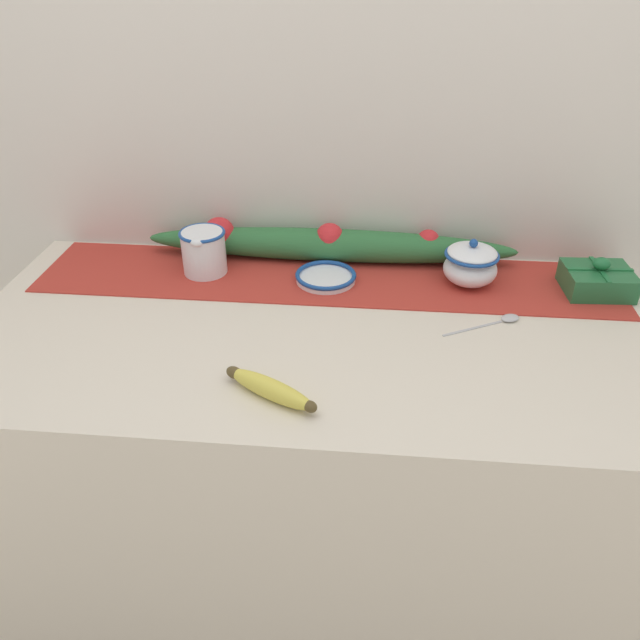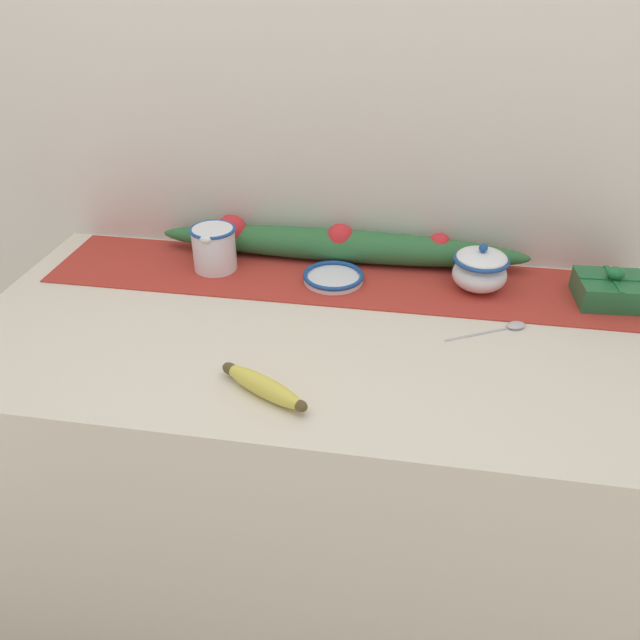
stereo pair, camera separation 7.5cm
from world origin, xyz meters
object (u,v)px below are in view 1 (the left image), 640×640
Objects in this scene: small_dish at (327,277)px; banana at (270,389)px; sugar_bowl at (471,264)px; spoon at (505,319)px; cream_pitcher at (204,250)px; gift_box at (597,280)px.

small_dish is 0.78× the size of banana.
spoon is at bearing -68.58° from sugar_bowl.
banana is at bearing -130.91° from sugar_bowl.
spoon is (0.69, -0.16, -0.06)m from cream_pitcher.
small_dish is (-0.33, -0.02, -0.04)m from sugar_bowl.
small_dish is at bearing 132.61° from spoon.
small_dish is (0.30, -0.02, -0.05)m from cream_pitcher.
gift_box is at bearing 5.55° from spoon.
small_dish is at bearing 81.79° from banana.
sugar_bowl is at bearing -0.11° from cream_pitcher.
spoon is (0.46, 0.30, -0.01)m from banana.
cream_pitcher is at bearing 176.34° from small_dish.
sugar_bowl is (0.63, -0.00, -0.01)m from cream_pitcher.
small_dish is 0.83× the size of spoon.
gift_box is (0.91, -0.01, -0.03)m from cream_pitcher.
small_dish reaches higher than spoon.
banana is 0.81m from gift_box.
banana is 1.22× the size of gift_box.
small_dish is at bearing -176.94° from sugar_bowl.
sugar_bowl is at bearing 83.52° from spoon.
sugar_bowl reaches higher than small_dish.
cream_pitcher is 0.63m from sugar_bowl.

